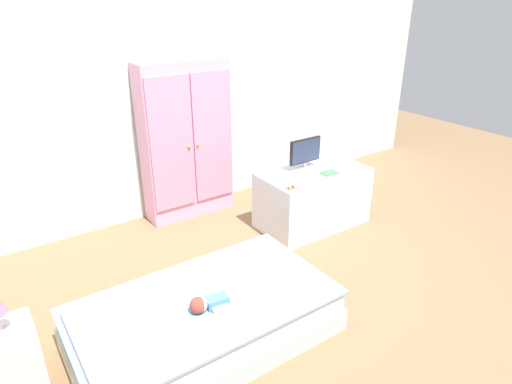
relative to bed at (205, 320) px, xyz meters
name	(u,v)px	position (x,y,z in m)	size (l,w,h in m)	color
ground_plane	(272,286)	(0.66, 0.21, -0.15)	(10.00, 10.00, 0.02)	brown
back_wall	(168,67)	(0.66, 1.78, 1.21)	(6.40, 0.05, 2.70)	silver
bed	(205,320)	(0.00, 0.00, 0.00)	(1.55, 0.87, 0.29)	silver
pillow	(106,335)	(-0.57, 0.00, 0.18)	(0.32, 0.62, 0.06)	silver
doll	(210,303)	(0.00, -0.08, 0.18)	(0.39, 0.14, 0.10)	#4C84C6
nightstand	(11,364)	(-1.02, 0.19, 0.07)	(0.29, 0.29, 0.42)	silver
wardrobe	(186,141)	(0.71, 1.60, 0.58)	(0.82, 0.30, 1.43)	#E599BC
tv_stand	(312,198)	(1.51, 0.76, 0.12)	(0.96, 0.54, 0.52)	silver
tv_monitor	(305,152)	(1.48, 0.85, 0.54)	(0.32, 0.10, 0.28)	#99999E
rocking_horse_toy	(293,182)	(1.12, 0.57, 0.43)	(0.10, 0.04, 0.12)	#8E6642
book_green	(330,173)	(1.59, 0.64, 0.38)	(0.15, 0.10, 0.01)	#429E51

